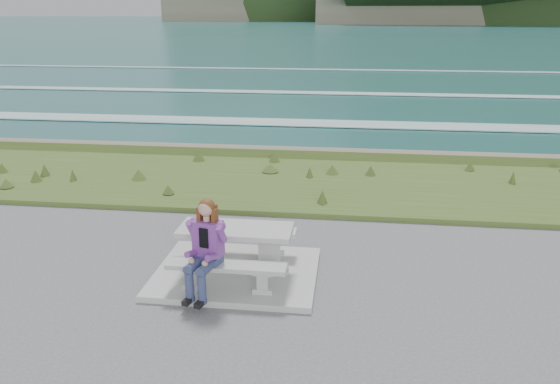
{
  "coord_description": "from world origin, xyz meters",
  "views": [
    {
      "loc": [
        1.73,
        -7.88,
        4.09
      ],
      "look_at": [
        0.56,
        1.2,
        1.07
      ],
      "focal_mm": 35.0,
      "sensor_mm": 36.0,
      "label": 1
    }
  ],
  "objects": [
    {
      "name": "bench_seaward",
      "position": [
        0.0,
        0.7,
        0.45
      ],
      "size": [
        1.8,
        0.35,
        0.45
      ],
      "color": "#AFB0AA",
      "rests_on": "concrete_slab"
    },
    {
      "name": "seated_woman",
      "position": [
        -0.31,
        -0.83,
        0.63
      ],
      "size": [
        0.56,
        0.8,
        1.44
      ],
      "rotation": [
        0.0,
        0.0,
        -0.25
      ],
      "color": "navy",
      "rests_on": "concrete_slab"
    },
    {
      "name": "bench_landward",
      "position": [
        0.0,
        -0.7,
        0.45
      ],
      "size": [
        1.8,
        0.35,
        0.45
      ],
      "color": "#AFB0AA",
      "rests_on": "concrete_slab"
    },
    {
      "name": "shore_drop",
      "position": [
        0.0,
        7.9,
        0.0
      ],
      "size": [
        160.0,
        0.8,
        2.2
      ],
      "primitive_type": "cube",
      "color": "brown",
      "rests_on": "ground"
    },
    {
      "name": "picnic_table",
      "position": [
        0.0,
        0.0,
        0.68
      ],
      "size": [
        1.8,
        0.75,
        0.75
      ],
      "color": "#AFB0AA",
      "rests_on": "concrete_slab"
    },
    {
      "name": "grass_verge",
      "position": [
        0.0,
        5.0,
        0.0
      ],
      "size": [
        160.0,
        4.5,
        0.22
      ],
      "primitive_type": "cube",
      "color": "#355A21",
      "rests_on": "ground"
    },
    {
      "name": "concrete_slab",
      "position": [
        0.0,
        0.0,
        0.05
      ],
      "size": [
        2.6,
        2.1,
        0.1
      ],
      "primitive_type": "cube",
      "color": "#AFB0AA",
      "rests_on": "ground"
    },
    {
      "name": "ocean",
      "position": [
        0.0,
        25.09,
        -1.74
      ],
      "size": [
        1600.0,
        1600.0,
        0.09
      ],
      "color": "#1F5959",
      "rests_on": "ground"
    }
  ]
}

